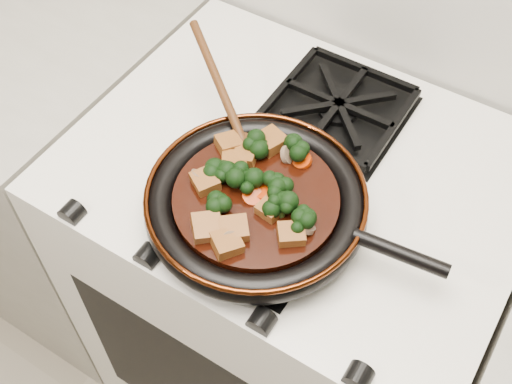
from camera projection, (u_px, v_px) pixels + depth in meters
The scene contains 32 objects.
stove at pixel (288, 293), 1.43m from camera, with size 0.76×0.60×0.90m, color white.
burner_grate_front at pixel (254, 217), 0.99m from camera, with size 0.23×0.23×0.03m, color black, non-canonical shape.
burner_grate_back at pixel (338, 108), 1.13m from camera, with size 0.23×0.23×0.03m, color black, non-canonical shape.
skillet at pixel (257, 203), 0.97m from camera, with size 0.47×0.34×0.05m.
braising_sauce at pixel (256, 200), 0.97m from camera, with size 0.25×0.25×0.02m, color black.
tofu_cube_0 at pixel (271, 209), 0.94m from camera, with size 0.04×0.03×0.02m, color brown.
tofu_cube_1 at pixel (245, 156), 1.00m from camera, with size 0.04×0.03×0.02m, color brown.
tofu_cube_2 at pixel (234, 162), 0.99m from camera, with size 0.04×0.04×0.02m, color brown.
tofu_cube_3 at pixel (229, 144), 1.01m from camera, with size 0.04×0.04×0.02m, color brown.
tofu_cube_4 at pixel (227, 244), 0.90m from camera, with size 0.04×0.04×0.02m, color brown.
tofu_cube_5 at pixel (271, 141), 1.01m from camera, with size 0.04×0.04×0.02m, color brown.
tofu_cube_6 at pixel (205, 182), 0.97m from camera, with size 0.04×0.04×0.02m, color brown.
tofu_cube_7 at pixel (207, 228), 0.91m from camera, with size 0.04×0.04×0.02m, color brown.
tofu_cube_8 at pixel (291, 234), 0.91m from camera, with size 0.04×0.03×0.02m, color brown.
tofu_cube_9 at pixel (234, 230), 0.91m from camera, with size 0.04×0.04×0.02m, color brown.
broccoli_floret_0 at pixel (275, 189), 0.96m from camera, with size 0.06×0.06×0.05m, color black, non-canonical shape.
broccoli_floret_1 at pixel (218, 174), 0.97m from camera, with size 0.06×0.06×0.05m, color black, non-canonical shape.
broccoli_floret_2 at pixel (243, 183), 0.96m from camera, with size 0.06×0.06×0.05m, color black, non-canonical shape.
broccoli_floret_3 at pixel (281, 210), 0.93m from camera, with size 0.06×0.06×0.05m, color black, non-canonical shape.
broccoli_floret_4 at pixel (257, 144), 1.01m from camera, with size 0.06×0.06×0.05m, color black, non-canonical shape.
broccoli_floret_5 at pixel (306, 226), 0.91m from camera, with size 0.06×0.06×0.05m, color black, non-canonical shape.
broccoli_floret_6 at pixel (220, 205), 0.94m from camera, with size 0.06×0.06×0.05m, color black, non-canonical shape.
broccoli_floret_7 at pixel (294, 152), 1.00m from camera, with size 0.06×0.06×0.05m, color black, non-canonical shape.
carrot_coin_0 at pixel (252, 196), 0.95m from camera, with size 0.03×0.03×0.01m, color #B32C04.
carrot_coin_1 at pixel (302, 160), 0.99m from camera, with size 0.03×0.03×0.01m, color #B32C04.
carrot_coin_2 at pixel (230, 172), 0.98m from camera, with size 0.03×0.03×0.01m, color #B32C04.
carrot_coin_3 at pixel (264, 192), 0.96m from camera, with size 0.03×0.03×0.01m, color #B32C04.
mushroom_slice_0 at pixel (230, 241), 0.90m from camera, with size 0.03×0.03×0.01m, color #7D6148.
mushroom_slice_1 at pixel (288, 155), 1.00m from camera, with size 0.03×0.03×0.01m, color #7D6148.
mushroom_slice_2 at pixel (200, 176), 0.97m from camera, with size 0.03×0.03×0.01m, color #7D6148.
mushroom_slice_3 at pixel (305, 226), 0.92m from camera, with size 0.03×0.03×0.01m, color #7D6148.
wooden_spoon at pixel (229, 107), 1.04m from camera, with size 0.14×0.12×0.25m.
Camera 1 is at (0.30, 1.07, 1.73)m, focal length 45.00 mm.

